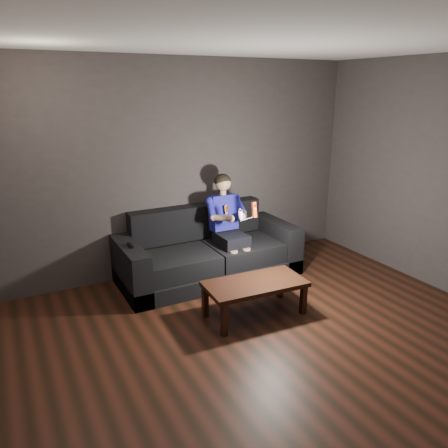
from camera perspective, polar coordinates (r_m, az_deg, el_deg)
floor at (r=4.07m, az=8.79°, el=-17.78°), size 5.00×5.00×0.00m
back_wall at (r=5.61m, az=-5.95°, el=7.25°), size 5.00×0.04×2.70m
ceiling at (r=3.35m, az=11.10°, el=23.41°), size 5.00×5.00×0.02m
sofa at (r=5.57m, az=-2.14°, el=-4.16°), size 2.25×0.97×0.87m
child at (r=5.48m, az=0.46°, el=0.75°), size 0.50×0.62×1.23m
wii_remote_red at (r=5.07m, az=3.97°, el=1.87°), size 0.04×0.07×0.18m
nunchuk_white at (r=4.99m, az=2.18°, el=1.25°), size 0.06×0.09×0.15m
wii_remote_black at (r=5.05m, az=-12.16°, el=-2.73°), size 0.05×0.16×0.03m
coffee_table at (r=4.65m, az=4.06°, el=-8.12°), size 1.08×0.59×0.38m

